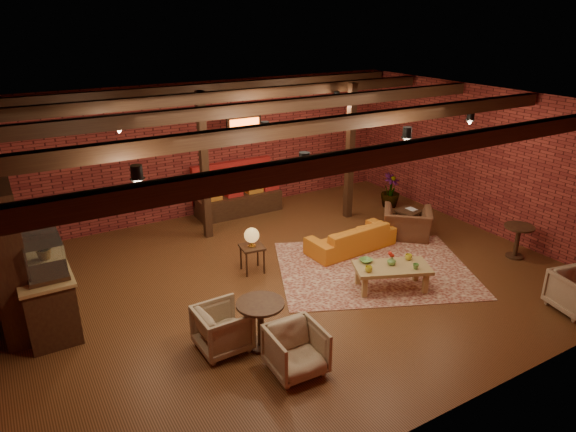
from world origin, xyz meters
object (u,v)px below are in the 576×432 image
coffee_table (391,268)px  round_table_left (260,317)px  armchair_a (223,326)px  round_table_right (518,236)px  armchair_right (407,219)px  armchair_b (296,348)px  side_table_book (408,212)px  plant_tall (393,157)px  side_table_lamp (252,239)px  sofa (351,237)px

coffee_table → round_table_left: 2.83m
coffee_table → armchair_a: (-3.32, -0.11, -0.03)m
round_table_left → armchair_a: bearing=155.7°
armchair_a → round_table_right: bearing=-93.1°
armchair_a → armchair_right: armchair_right is taller
round_table_left → round_table_right: (5.87, 0.03, -0.04)m
coffee_table → armchair_b: 2.87m
round_table_left → armchair_a: armchair_a is taller
round_table_right → armchair_right: bearing=123.4°
round_table_left → coffee_table: bearing=6.9°
side_table_book → plant_tall: plant_tall is taller
round_table_right → coffee_table: bearing=174.3°
round_table_right → side_table_book: bearing=115.7°
side_table_lamp → plant_tall: size_ratio=0.35×
side_table_lamp → armchair_right: (3.67, -0.29, -0.24)m
sofa → coffee_table: (-0.38, -1.68, 0.12)m
coffee_table → armchair_b: bearing=-157.6°
coffee_table → side_table_book: bearing=40.9°
coffee_table → plant_tall: bearing=49.1°
round_table_left → armchair_a: size_ratio=0.98×
sofa → plant_tall: bearing=-150.8°
armchair_a → armchair_right: size_ratio=0.74×
round_table_right → plant_tall: 3.67m
armchair_right → side_table_book: size_ratio=1.80×
sofa → armchair_b: size_ratio=2.58×
armchair_right → armchair_b: bearing=72.2°
armchair_a → armchair_b: armchair_a is taller
round_table_right → plant_tall: size_ratio=0.26×
side_table_lamp → armchair_a: bearing=-126.9°
armchair_right → round_table_left: bearing=63.8°
sofa → armchair_b: armchair_b is taller
side_table_lamp → armchair_a: size_ratio=1.20×
side_table_lamp → armchair_b: bearing=-105.5°
sofa → side_table_book: sofa is taller
sofa → coffee_table: bearing=73.7°
coffee_table → plant_tall: plant_tall is taller
armchair_a → armchair_right: 5.41m
side_table_lamp → armchair_b: 3.08m
sofa → side_table_book: bearing=179.9°
armchair_right → side_table_lamp: bearing=36.9°
armchair_right → round_table_right: armchair_right is taller
armchair_b → armchair_right: 5.22m
coffee_table → side_table_lamp: (-1.84, 1.86, 0.28)m
sofa → armchair_right: size_ratio=1.89×
armchair_b → round_table_right: size_ratio=1.09×
round_table_left → armchair_right: bearing=22.3°
side_table_lamp → round_table_left: (-0.97, -2.20, -0.19)m
armchair_right → round_table_right: (1.23, -1.87, 0.01)m
round_table_right → plant_tall: bearing=94.0°
side_table_lamp → plant_tall: (4.65, 1.39, 0.61)m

